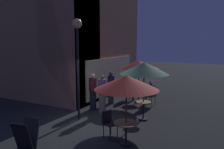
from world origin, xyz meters
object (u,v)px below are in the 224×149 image
Objects in this scene: patron_standing_2 at (111,88)px; street_lamp_near_corner at (77,44)px; cafe_table_2 at (126,128)px; patio_umbrella_0 at (139,65)px; patron_seated_0 at (131,87)px; patron_seated_1 at (150,91)px; menu_sandwich_board at (26,135)px; patio_umbrella_1 at (144,69)px; cafe_chair_1 at (152,95)px; patio_umbrella_2 at (126,83)px; patron_standing_4 at (93,92)px; cafe_chair_0 at (129,89)px; patron_standing_3 at (102,95)px; cafe_chair_2 at (109,121)px; cafe_table_0 at (138,92)px; cafe_table_1 at (143,108)px.

street_lamp_near_corner is at bearing 23.84° from patron_standing_2.
cafe_table_2 is 0.34× the size of patio_umbrella_0.
patron_seated_0 is 1.44m from patron_seated_1.
patio_umbrella_1 is at bearing -39.35° from menu_sandwich_board.
patio_umbrella_0 is at bearing -20.06° from menu_sandwich_board.
patron_seated_0 reaches higher than cafe_chair_1.
patio_umbrella_2 reaches higher than patron_seated_0.
cafe_chair_0 is at bearing -69.35° from patron_standing_4.
patron_seated_0 is at bearing -14.72° from menu_sandwich_board.
patron_standing_3 is (-2.40, 1.45, 0.18)m from patron_seated_1.
cafe_table_2 is 1.43m from patio_umbrella_2.
patron_seated_0 is at bearing 125.07° from cafe_chair_2.
patio_umbrella_2 is at bearing 116.28° from patron_seated_1.
street_lamp_near_corner is at bearing 115.97° from patio_umbrella_1.
patron_standing_2 is (-1.33, 0.47, 0.28)m from cafe_chair_0.
patio_umbrella_2 is at bearing -163.28° from patron_standing_3.
menu_sandwich_board is 0.51× the size of patron_standing_3.
patio_umbrella_1 is (-2.51, -1.16, 0.11)m from patio_umbrella_0.
cafe_chair_0 is 3.07m from patron_standing_3.
cafe_table_0 is 0.71m from patron_seated_0.
patron_standing_3 is at bearing 43.33° from patio_umbrella_2.
street_lamp_near_corner is 5.35× the size of cafe_table_2.
cafe_table_0 is 1.02× the size of cafe_table_1.
street_lamp_near_corner is 3.37m from cafe_chair_2.
cafe_table_0 is 1.02× the size of cafe_table_2.
menu_sandwich_board is at bearing 171.06° from patio_umbrella_0.
cafe_table_0 is at bearing -0.00° from patron_seated_1.
cafe_chair_1 is at bearing 180.00° from patron_seated_1.
menu_sandwich_board is 6.60m from cafe_chair_1.
cafe_chair_2 is 0.71× the size of patron_seated_1.
patron_seated_0 is at bearing 179.37° from patron_standing_2.
cafe_table_0 is 0.82× the size of cafe_chair_0.
cafe_chair_0 is (5.35, 2.16, -1.40)m from patio_umbrella_2.
cafe_table_2 is 0.43× the size of patron_standing_3.
street_lamp_near_corner is at bearing 65.30° from patio_umbrella_2.
cafe_table_2 is 3.18m from patron_standing_3.
patron_seated_0 is 0.69× the size of patron_standing_3.
patio_umbrella_1 is (4.09, -2.19, 1.68)m from menu_sandwich_board.
patron_standing_2 is at bearing 33.19° from cafe_table_2.
patron_standing_2 is at bearing -85.10° from patron_seated_0.
street_lamp_near_corner is 4.30× the size of cafe_chair_0.
cafe_chair_0 is at bearing -6.88° from patron_seated_1.
cafe_chair_0 is 1.72m from cafe_chair_1.
menu_sandwich_board is 0.38× the size of patio_umbrella_1.
cafe_table_0 is at bearing 24.73° from patio_umbrella_1.
menu_sandwich_board is 6.68m from cafe_table_0.
patio_umbrella_2 is 4.90m from cafe_chair_1.
cafe_table_2 is 0.61× the size of patron_seated_1.
patio_umbrella_0 is 0.94× the size of patio_umbrella_1.
cafe_chair_0 is 0.79× the size of patron_seated_0.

